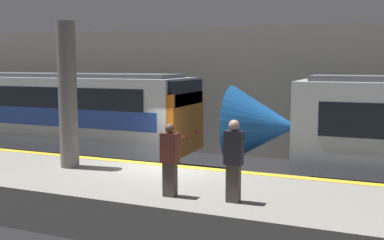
# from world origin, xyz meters

# --- Properties ---
(ground_plane) EXTENTS (120.00, 120.00, 0.00)m
(ground_plane) POSITION_xyz_m (0.00, 0.00, 0.00)
(ground_plane) COLOR black
(platform) EXTENTS (40.00, 3.68, 1.01)m
(platform) POSITION_xyz_m (0.00, -1.84, 0.50)
(platform) COLOR gray
(platform) RESTS_ON ground
(station_rear_barrier) EXTENTS (50.00, 0.15, 5.46)m
(station_rear_barrier) POSITION_xyz_m (0.00, 6.68, 2.73)
(station_rear_barrier) COLOR #B2AD9E
(station_rear_barrier) RESTS_ON ground
(support_pillar_near) EXTENTS (0.52, 0.52, 4.06)m
(support_pillar_near) POSITION_xyz_m (-2.56, -1.34, 3.03)
(support_pillar_near) COLOR slate
(support_pillar_near) RESTS_ON platform
(train_boxy) EXTENTS (16.43, 2.82, 3.54)m
(train_boxy) POSITION_xyz_m (-8.74, 2.74, 1.83)
(train_boxy) COLOR black
(train_boxy) RESTS_ON ground
(person_waiting) EXTENTS (0.38, 0.24, 1.63)m
(person_waiting) POSITION_xyz_m (1.29, -2.86, 1.85)
(person_waiting) COLOR #473D33
(person_waiting) RESTS_ON platform
(person_walking) EXTENTS (0.38, 0.24, 1.75)m
(person_walking) POSITION_xyz_m (2.71, -2.74, 1.93)
(person_walking) COLOR #473D33
(person_walking) RESTS_ON platform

